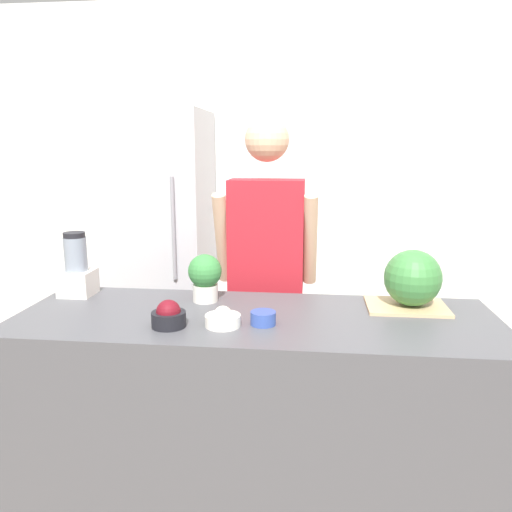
{
  "coord_description": "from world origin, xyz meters",
  "views": [
    {
      "loc": [
        0.23,
        -1.63,
        1.58
      ],
      "look_at": [
        0.0,
        0.39,
        1.15
      ],
      "focal_mm": 35.0,
      "sensor_mm": 36.0,
      "label": 1
    }
  ],
  "objects_px": {
    "person": "(266,278)",
    "potted_plant": "(205,276)",
    "refrigerator": "(157,247)",
    "watermelon": "(413,278)",
    "blender": "(77,270)",
    "bowl_cherries": "(169,316)",
    "bowl_small_blue": "(263,318)",
    "bowl_cream": "(223,319)"
  },
  "relations": [
    {
      "from": "person",
      "to": "potted_plant",
      "type": "height_order",
      "value": "person"
    },
    {
      "from": "refrigerator",
      "to": "watermelon",
      "type": "relative_size",
      "value": 7.42
    },
    {
      "from": "blender",
      "to": "potted_plant",
      "type": "relative_size",
      "value": 1.39
    },
    {
      "from": "refrigerator",
      "to": "blender",
      "type": "height_order",
      "value": "refrigerator"
    },
    {
      "from": "person",
      "to": "potted_plant",
      "type": "xyz_separation_m",
      "value": [
        -0.24,
        -0.41,
        0.11
      ]
    },
    {
      "from": "person",
      "to": "bowl_cherries",
      "type": "relative_size",
      "value": 12.83
    },
    {
      "from": "refrigerator",
      "to": "bowl_small_blue",
      "type": "height_order",
      "value": "refrigerator"
    },
    {
      "from": "potted_plant",
      "to": "person",
      "type": "bearing_deg",
      "value": 59.56
    },
    {
      "from": "refrigerator",
      "to": "potted_plant",
      "type": "height_order",
      "value": "refrigerator"
    },
    {
      "from": "person",
      "to": "bowl_small_blue",
      "type": "relative_size",
      "value": 17.09
    },
    {
      "from": "watermelon",
      "to": "bowl_cream",
      "type": "distance_m",
      "value": 0.85
    },
    {
      "from": "person",
      "to": "bowl_cream",
      "type": "height_order",
      "value": "person"
    },
    {
      "from": "watermelon",
      "to": "bowl_small_blue",
      "type": "bearing_deg",
      "value": -155.88
    },
    {
      "from": "bowl_cherries",
      "to": "bowl_small_blue",
      "type": "xyz_separation_m",
      "value": [
        0.37,
        0.07,
        -0.02
      ]
    },
    {
      "from": "person",
      "to": "blender",
      "type": "bearing_deg",
      "value": -156.16
    },
    {
      "from": "watermelon",
      "to": "blender",
      "type": "relative_size",
      "value": 0.81
    },
    {
      "from": "watermelon",
      "to": "bowl_small_blue",
      "type": "relative_size",
      "value": 2.42
    },
    {
      "from": "bowl_small_blue",
      "to": "potted_plant",
      "type": "xyz_separation_m",
      "value": [
        -0.29,
        0.28,
        0.09
      ]
    },
    {
      "from": "refrigerator",
      "to": "person",
      "type": "xyz_separation_m",
      "value": [
        0.83,
        -0.72,
        -0.01
      ]
    },
    {
      "from": "watermelon",
      "to": "bowl_cherries",
      "type": "relative_size",
      "value": 1.82
    },
    {
      "from": "blender",
      "to": "bowl_small_blue",
      "type": "bearing_deg",
      "value": -18.66
    },
    {
      "from": "bowl_cherries",
      "to": "blender",
      "type": "xyz_separation_m",
      "value": [
        -0.55,
        0.38,
        0.08
      ]
    },
    {
      "from": "refrigerator",
      "to": "blender",
      "type": "relative_size",
      "value": 6.01
    },
    {
      "from": "bowl_small_blue",
      "to": "blender",
      "type": "bearing_deg",
      "value": 161.34
    },
    {
      "from": "bowl_cream",
      "to": "bowl_cherries",
      "type": "bearing_deg",
      "value": -171.84
    },
    {
      "from": "bowl_cherries",
      "to": "bowl_cream",
      "type": "relative_size",
      "value": 0.96
    },
    {
      "from": "potted_plant",
      "to": "bowl_cream",
      "type": "bearing_deg",
      "value": -66.48
    },
    {
      "from": "blender",
      "to": "bowl_cream",
      "type": "bearing_deg",
      "value": -24.38
    },
    {
      "from": "refrigerator",
      "to": "potted_plant",
      "type": "xyz_separation_m",
      "value": [
        0.58,
        -1.14,
        0.1
      ]
    },
    {
      "from": "bowl_cherries",
      "to": "blender",
      "type": "height_order",
      "value": "blender"
    },
    {
      "from": "bowl_cream",
      "to": "potted_plant",
      "type": "distance_m",
      "value": 0.36
    },
    {
      "from": "bowl_cherries",
      "to": "bowl_small_blue",
      "type": "distance_m",
      "value": 0.37
    },
    {
      "from": "bowl_cherries",
      "to": "bowl_cream",
      "type": "bearing_deg",
      "value": 8.16
    },
    {
      "from": "watermelon",
      "to": "refrigerator",
      "type": "bearing_deg",
      "value": 142.91
    },
    {
      "from": "person",
      "to": "watermelon",
      "type": "distance_m",
      "value": 0.81
    },
    {
      "from": "watermelon",
      "to": "potted_plant",
      "type": "relative_size",
      "value": 1.12
    },
    {
      "from": "refrigerator",
      "to": "person",
      "type": "height_order",
      "value": "refrigerator"
    },
    {
      "from": "bowl_small_blue",
      "to": "person",
      "type": "bearing_deg",
      "value": 94.24
    },
    {
      "from": "refrigerator",
      "to": "bowl_small_blue",
      "type": "distance_m",
      "value": 1.67
    },
    {
      "from": "person",
      "to": "bowl_small_blue",
      "type": "xyz_separation_m",
      "value": [
        0.05,
        -0.7,
        0.02
      ]
    },
    {
      "from": "bowl_cherries",
      "to": "watermelon",
      "type": "bearing_deg",
      "value": 19.21
    },
    {
      "from": "person",
      "to": "bowl_cherries",
      "type": "xyz_separation_m",
      "value": [
        -0.32,
        -0.76,
        0.03
      ]
    }
  ]
}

